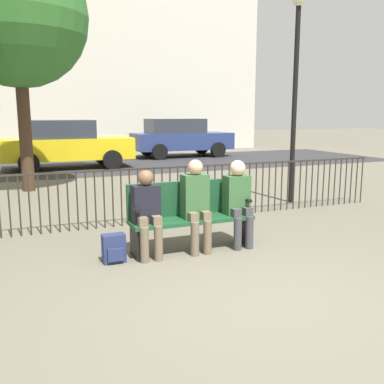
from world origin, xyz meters
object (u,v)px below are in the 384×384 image
(lamp_post, at_px, (296,69))
(parked_car_1, at_px, (65,143))
(seated_person_1, at_px, (196,201))
(park_bench, at_px, (190,213))
(tree_1, at_px, (17,17))
(parked_car_2, at_px, (180,137))
(backpack, at_px, (114,249))
(seated_person_0, at_px, (147,209))
(seated_person_2, at_px, (238,198))

(lamp_post, xyz_separation_m, parked_car_1, (-3.68, 7.65, -1.84))
(seated_person_1, relative_size, parked_car_1, 0.29)
(lamp_post, distance_m, parked_car_1, 8.69)
(parked_car_1, bearing_deg, seated_person_1, -86.53)
(seated_person_1, bearing_deg, park_bench, 106.98)
(park_bench, distance_m, tree_1, 6.88)
(parked_car_2, bearing_deg, backpack, -114.36)
(seated_person_0, xyz_separation_m, backpack, (-0.44, -0.02, -0.46))
(tree_1, relative_size, parked_car_1, 1.32)
(park_bench, bearing_deg, seated_person_1, -73.02)
(seated_person_1, xyz_separation_m, parked_car_1, (-0.60, 9.87, 0.16))
(seated_person_1, distance_m, seated_person_2, 0.63)
(tree_1, bearing_deg, seated_person_1, -71.59)
(seated_person_0, distance_m, seated_person_2, 1.30)
(parked_car_1, xyz_separation_m, parked_car_2, (5.00, 2.28, 0.00))
(seated_person_0, xyz_separation_m, parked_car_2, (5.07, 12.16, 0.21))
(park_bench, distance_m, backpack, 1.13)
(park_bench, distance_m, seated_person_0, 0.66)
(tree_1, height_order, parked_car_1, tree_1)
(park_bench, xyz_separation_m, seated_person_0, (-0.64, -0.13, 0.14))
(seated_person_1, relative_size, lamp_post, 0.30)
(seated_person_0, relative_size, seated_person_2, 0.94)
(seated_person_0, xyz_separation_m, seated_person_1, (0.67, 0.01, 0.05))
(backpack, bearing_deg, seated_person_1, 1.31)
(tree_1, relative_size, parked_car_2, 1.32)
(seated_person_0, xyz_separation_m, lamp_post, (3.76, 2.22, 2.06))
(backpack, xyz_separation_m, lamp_post, (4.20, 2.24, 2.51))
(parked_car_1, bearing_deg, parked_car_2, 24.55)
(seated_person_2, distance_m, parked_car_2, 12.73)
(seated_person_0, height_order, parked_car_2, parked_car_2)
(seated_person_1, distance_m, backpack, 1.22)
(lamp_post, bearing_deg, seated_person_0, -149.36)
(park_bench, bearing_deg, lamp_post, 33.84)
(park_bench, relative_size, seated_person_1, 1.36)
(parked_car_1, bearing_deg, seated_person_2, -82.94)
(seated_person_0, xyz_separation_m, seated_person_2, (1.30, 0.00, 0.04))
(seated_person_2, bearing_deg, seated_person_1, 179.83)
(seated_person_0, height_order, parked_car_1, parked_car_1)
(tree_1, xyz_separation_m, parked_car_2, (6.32, 6.39, -3.11))
(seated_person_0, bearing_deg, seated_person_1, 0.52)
(seated_person_2, bearing_deg, park_bench, 169.05)
(park_bench, relative_size, parked_car_2, 0.40)
(seated_person_0, distance_m, seated_person_1, 0.68)
(seated_person_1, relative_size, seated_person_2, 1.03)
(seated_person_0, distance_m, lamp_post, 4.83)
(park_bench, relative_size, parked_car_1, 0.40)
(lamp_post, bearing_deg, park_bench, -146.16)
(seated_person_1, height_order, backpack, seated_person_1)
(seated_person_1, height_order, seated_person_2, seated_person_1)
(seated_person_0, bearing_deg, parked_car_1, 89.56)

